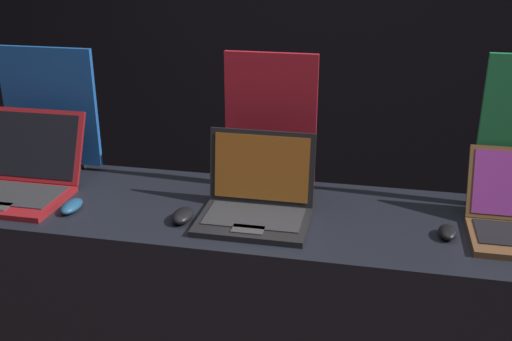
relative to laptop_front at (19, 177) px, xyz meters
The scene contains 9 objects.
wall_back 2.13m from the laptop_front, 65.08° to the left, with size 8.00×0.05×2.80m.
display_counter 1.01m from the laptop_front, ahead, with size 2.24×0.60×0.89m.
laptop_front is the anchor object (origin of this frame).
mouse_front 0.28m from the laptop_front, 21.27° to the right, with size 0.06×0.12×0.03m.
promo_stand_front 0.32m from the laptop_front, 90.00° to the left, with size 0.39×0.07×0.49m.
laptop_middle 0.89m from the laptop_front, ahead, with size 0.36×0.30×0.27m.
mouse_middle 0.66m from the laptop_front, ahead, with size 0.07×0.11×0.04m.
promo_stand_middle 0.94m from the laptop_front, 14.38° to the left, with size 0.33×0.07×0.51m.
mouse_back 1.51m from the laptop_front, ahead, with size 0.06×0.09×0.03m.
Camera 1 is at (0.38, -1.53, 1.78)m, focal length 42.00 mm.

